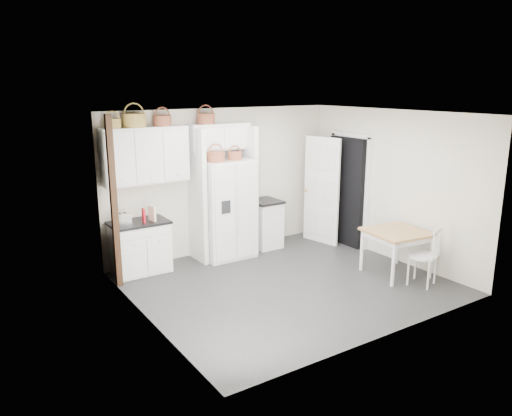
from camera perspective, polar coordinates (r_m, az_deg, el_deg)
floor at (r=7.85m, az=3.53°, el=-8.57°), size 4.50×4.50×0.00m
ceiling at (r=7.26m, az=3.84°, el=10.73°), size 4.50×4.50×0.00m
wall_back at (r=9.09m, az=-3.89°, el=3.13°), size 4.50×0.00×4.50m
wall_left at (r=6.40m, az=-12.70°, el=-1.85°), size 0.00×4.00×4.00m
wall_right at (r=8.95m, az=15.31°, el=2.49°), size 0.00×4.00×4.00m
refrigerator at (r=8.80m, az=-3.52°, el=-0.10°), size 0.90×0.72×1.74m
base_cab_left at (r=8.36m, az=-13.10°, el=-4.49°), size 0.89×0.56×0.82m
base_cab_right at (r=9.42m, az=0.99°, el=-1.89°), size 0.49×0.59×0.86m
dining_table at (r=8.38m, az=15.68°, el=-4.93°), size 0.98×0.98×0.74m
windsor_chair at (r=8.04m, az=18.54°, el=-5.22°), size 0.57×0.54×0.92m
counter_left at (r=8.24m, az=-13.26°, el=-1.65°), size 0.93×0.60×0.04m
counter_right at (r=9.31m, az=1.00°, el=0.78°), size 0.53×0.63×0.04m
toaster at (r=8.08m, az=-14.99°, el=-1.22°), size 0.31×0.23×0.19m
cookbook_red at (r=8.15m, az=-12.72°, el=-0.85°), size 0.05×0.15×0.22m
cookbook_cream at (r=8.20m, az=-11.78°, el=-0.62°), size 0.07×0.17×0.25m
basket_upper_a at (r=8.01m, az=-16.07°, el=9.26°), size 0.26×0.26×0.15m
basket_upper_b at (r=8.11m, az=-13.74°, el=9.70°), size 0.36×0.36×0.21m
basket_upper_c at (r=8.28m, az=-10.64°, el=9.78°), size 0.29×0.29×0.17m
basket_bridge_a at (r=8.61m, az=-5.76°, el=10.13°), size 0.32×0.32×0.18m
basket_fridge_a at (r=8.42m, az=-4.61°, el=5.86°), size 0.31×0.31×0.16m
basket_fridge_b at (r=8.60m, az=-2.44°, el=5.96°), size 0.25×0.25×0.13m
upper_cabinet at (r=8.22m, az=-12.57°, el=5.90°), size 1.40×0.34×0.90m
bridge_cabinet at (r=8.75m, az=-4.29°, el=8.16°), size 1.12×0.34×0.45m
fridge_panel_left at (r=8.56m, az=-6.74°, el=1.36°), size 0.08×0.60×2.30m
fridge_panel_right at (r=9.05m, az=-0.95°, el=2.14°), size 0.08×0.60×2.30m
trim_post at (r=7.66m, az=-15.94°, el=0.55°), size 0.09×0.09×2.60m
doorway_void at (r=9.62m, az=10.42°, el=1.86°), size 0.18×0.85×2.05m
door_slab at (r=9.63m, az=7.49°, el=1.98°), size 0.21×0.79×2.05m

